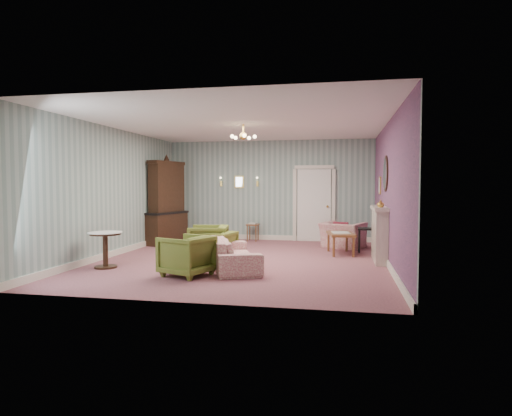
% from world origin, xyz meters
% --- Properties ---
extents(floor, '(7.00, 7.00, 0.00)m').
position_xyz_m(floor, '(0.00, 0.00, 0.00)').
color(floor, '#985862').
rests_on(floor, ground).
extents(ceiling, '(7.00, 7.00, 0.00)m').
position_xyz_m(ceiling, '(0.00, 0.00, 2.90)').
color(ceiling, white).
rests_on(ceiling, ground).
extents(wall_back, '(6.00, 0.00, 6.00)m').
position_xyz_m(wall_back, '(0.00, 3.50, 1.45)').
color(wall_back, gray).
rests_on(wall_back, ground).
extents(wall_front, '(6.00, 0.00, 6.00)m').
position_xyz_m(wall_front, '(0.00, -3.50, 1.45)').
color(wall_front, gray).
rests_on(wall_front, ground).
extents(wall_left, '(0.00, 7.00, 7.00)m').
position_xyz_m(wall_left, '(-3.00, 0.00, 1.45)').
color(wall_left, gray).
rests_on(wall_left, ground).
extents(wall_right, '(0.00, 7.00, 7.00)m').
position_xyz_m(wall_right, '(3.00, 0.00, 1.45)').
color(wall_right, gray).
rests_on(wall_right, ground).
extents(wall_right_floral, '(0.00, 7.00, 7.00)m').
position_xyz_m(wall_right_floral, '(2.98, 0.00, 1.45)').
color(wall_right_floral, '#C2618C').
rests_on(wall_right_floral, ground).
extents(door, '(1.12, 0.12, 2.16)m').
position_xyz_m(door, '(1.30, 3.46, 1.08)').
color(door, white).
rests_on(door, floor).
extents(olive_chair_a, '(0.96, 0.99, 0.80)m').
position_xyz_m(olive_chair_a, '(-0.62, -1.81, 0.40)').
color(olive_chair_a, olive).
rests_on(olive_chair_a, floor).
extents(olive_chair_b, '(0.77, 0.81, 0.70)m').
position_xyz_m(olive_chair_b, '(-0.53, -0.18, 0.35)').
color(olive_chair_b, olive).
rests_on(olive_chair_b, floor).
extents(olive_chair_c, '(0.87, 0.91, 0.82)m').
position_xyz_m(olive_chair_c, '(-0.76, -0.09, 0.41)').
color(olive_chair_c, olive).
rests_on(olive_chair_c, floor).
extents(sofa_chintz, '(1.29, 2.09, 0.79)m').
position_xyz_m(sofa_chintz, '(0.02, -0.96, 0.39)').
color(sofa_chintz, '#AC455A').
rests_on(sofa_chintz, floor).
extents(wingback_chair, '(1.18, 1.00, 0.88)m').
position_xyz_m(wingback_chair, '(2.11, 2.26, 0.44)').
color(wingback_chair, '#AC455A').
rests_on(wingback_chair, floor).
extents(dresser, '(0.83, 1.51, 2.39)m').
position_xyz_m(dresser, '(-2.65, 2.18, 1.20)').
color(dresser, black).
rests_on(dresser, floor).
extents(fireplace, '(0.30, 1.40, 1.16)m').
position_xyz_m(fireplace, '(2.86, 0.40, 0.58)').
color(fireplace, beige).
rests_on(fireplace, floor).
extents(mantel_vase, '(0.15, 0.15, 0.15)m').
position_xyz_m(mantel_vase, '(2.84, 0.00, 1.23)').
color(mantel_vase, gold).
rests_on(mantel_vase, fireplace).
extents(oval_mirror, '(0.04, 0.76, 0.84)m').
position_xyz_m(oval_mirror, '(2.96, 0.40, 1.85)').
color(oval_mirror, white).
rests_on(oval_mirror, wall_right).
extents(framed_print, '(0.04, 0.34, 0.42)m').
position_xyz_m(framed_print, '(2.97, 1.75, 1.60)').
color(framed_print, gold).
rests_on(framed_print, wall_right).
extents(coffee_table, '(0.71, 1.07, 0.51)m').
position_xyz_m(coffee_table, '(2.05, 1.19, 0.25)').
color(coffee_table, brown).
rests_on(coffee_table, floor).
extents(side_table_black, '(0.40, 0.40, 0.59)m').
position_xyz_m(side_table_black, '(2.65, 1.56, 0.29)').
color(side_table_black, black).
rests_on(side_table_black, floor).
extents(pedestal_table, '(0.70, 0.70, 0.71)m').
position_xyz_m(pedestal_table, '(-2.43, -1.40, 0.35)').
color(pedestal_table, black).
rests_on(pedestal_table, floor).
extents(nesting_table, '(0.33, 0.42, 0.54)m').
position_xyz_m(nesting_table, '(-0.43, 3.15, 0.27)').
color(nesting_table, brown).
rests_on(nesting_table, floor).
extents(gilt_mirror_back, '(0.28, 0.06, 0.36)m').
position_xyz_m(gilt_mirror_back, '(-0.90, 3.46, 1.70)').
color(gilt_mirror_back, gold).
rests_on(gilt_mirror_back, wall_back).
extents(sconce_left, '(0.16, 0.12, 0.30)m').
position_xyz_m(sconce_left, '(-1.45, 3.44, 1.70)').
color(sconce_left, gold).
rests_on(sconce_left, wall_back).
extents(sconce_right, '(0.16, 0.12, 0.30)m').
position_xyz_m(sconce_right, '(-0.35, 3.44, 1.70)').
color(sconce_right, gold).
rests_on(sconce_right, wall_back).
extents(chandelier, '(0.56, 0.56, 0.36)m').
position_xyz_m(chandelier, '(0.00, 0.00, 2.63)').
color(chandelier, gold).
rests_on(chandelier, ceiling).
extents(burgundy_cushion, '(0.41, 0.28, 0.39)m').
position_xyz_m(burgundy_cushion, '(2.06, 2.11, 0.48)').
color(burgundy_cushion, maroon).
rests_on(burgundy_cushion, wingback_chair).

